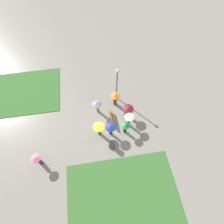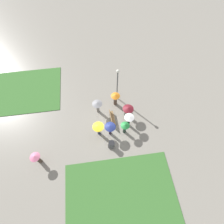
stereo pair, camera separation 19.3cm
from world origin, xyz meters
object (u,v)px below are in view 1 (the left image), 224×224
Objects in this scene: crowd_person_orange at (115,98)px; lone_walker_far_path at (37,160)px; park_bench at (112,118)px; trash_bin at (112,145)px; crowd_person_green at (125,126)px; crowd_person_grey at (97,105)px; crowd_person_white at (129,119)px; crowd_person_maroon at (128,110)px; lamp_post at (117,81)px; crowd_person_yellow at (99,128)px; crowd_person_navy at (111,127)px.

crowd_person_orange is 1.06× the size of lone_walker_far_path.
park_bench is 3.07m from trash_bin.
crowd_person_green is 3.90m from crowd_person_grey.
crowd_person_white is 1.07× the size of crowd_person_maroon.
crowd_person_white is at bearing -145.92° from crowd_person_green.
crowd_person_grey is (-0.75, 2.10, 0.15)m from crowd_person_orange.
park_bench is 0.39× the size of lamp_post.
crowd_person_white reaches higher than park_bench.
crowd_person_maroon reaches higher than lone_walker_far_path.
crowd_person_yellow reaches higher than trash_bin.
crowd_person_navy reaches higher than lone_walker_far_path.
crowd_person_grey is at bearing 123.15° from lamp_post.
lamp_post is 3.25m from crowd_person_maroon.
lamp_post is 2.64× the size of crowd_person_green.
crowd_person_navy is (-1.59, 0.39, 1.00)m from park_bench.
crowd_person_orange reaches higher than crowd_person_green.
crowd_person_white is at bearing -169.68° from lamp_post.
crowd_person_green is at bearing -147.44° from park_bench.
lamp_post is at bearing -3.18° from crowd_person_maroon.
crowd_person_maroon is 1.04× the size of lone_walker_far_path.
trash_bin is at bearing 166.38° from lamp_post.
park_bench is at bearing -39.53° from crowd_person_grey.
crowd_person_grey is at bearing -68.74° from crowd_person_green.
crowd_person_navy reaches higher than crowd_person_green.
crowd_person_navy is at bearing 110.69° from crowd_person_maroon.
crowd_person_maroon is 1.99m from crowd_person_green.
crowd_person_navy is 3.11m from crowd_person_grey.
lone_walker_far_path is at bearing 94.72° from trash_bin.
crowd_person_maroon is (1.86, -2.19, -0.14)m from crowd_person_navy.
crowd_person_yellow reaches higher than crowd_person_orange.
trash_bin is at bearing 117.08° from crowd_person_orange.
crowd_person_yellow is at bearing -128.62° from crowd_person_white.
park_bench is 1.02× the size of crowd_person_maroon.
crowd_person_white reaches higher than crowd_person_navy.
crowd_person_yellow is at bearing -23.53° from crowd_person_green.
crowd_person_white is 3.81m from crowd_person_grey.
crowd_person_navy is (1.45, -0.05, 0.98)m from trash_bin.
crowd_person_white reaches higher than lone_walker_far_path.
crowd_person_orange is (2.10, -0.70, 0.77)m from park_bench.
lone_walker_far_path is (-2.04, 7.23, -0.31)m from crowd_person_navy.
crowd_person_yellow is at bearing 149.32° from lamp_post.
trash_bin is 1.75m from crowd_person_navy.
lone_walker_far_path is at bearing -136.97° from crowd_person_grey.
crowd_person_green reaches higher than trash_bin.
park_bench is 0.96× the size of crowd_person_white.
crowd_person_maroon is (1.13, -0.10, -0.09)m from crowd_person_white.
crowd_person_navy is 1.19m from crowd_person_yellow.
lamp_post is at bearing -13.62° from trash_bin.
crowd_person_yellow is (-0.56, 3.26, 0.00)m from crowd_person_white.
lamp_post is 4.16m from crowd_person_white.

